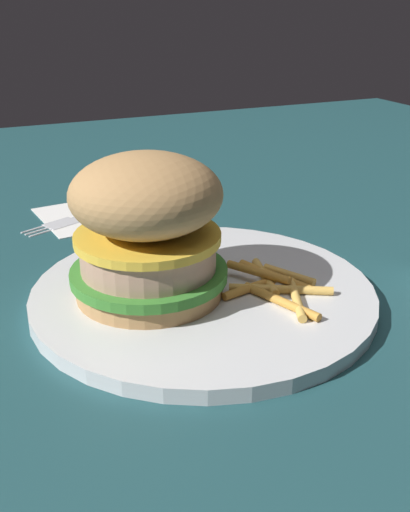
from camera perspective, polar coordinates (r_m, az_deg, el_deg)
ground_plane at (r=0.52m, az=1.48°, el=-3.84°), size 1.60×1.60×0.00m
plate at (r=0.50m, az=-0.00°, el=-3.76°), size 0.28×0.28×0.01m
sandwich at (r=0.47m, az=-5.46°, el=2.80°), size 0.13×0.13×0.12m
fries_pile at (r=0.50m, az=6.60°, el=-2.73°), size 0.11×0.09×0.01m
napkin at (r=0.71m, az=-10.69°, el=3.86°), size 0.12×0.12×0.00m
fork at (r=0.71m, az=-10.80°, el=4.02°), size 0.08×0.17×0.00m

